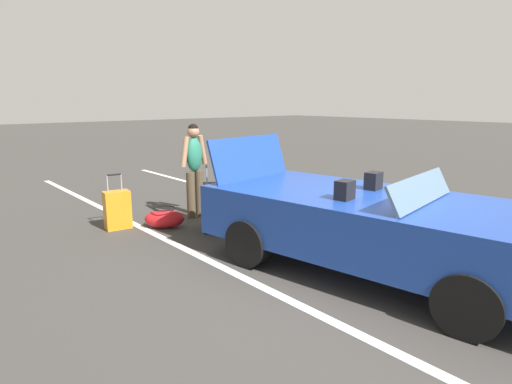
% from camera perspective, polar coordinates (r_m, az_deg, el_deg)
% --- Properties ---
extents(ground_plane, '(80.00, 80.00, 0.00)m').
position_cam_1_polar(ground_plane, '(5.43, 15.16, -10.31)').
color(ground_plane, '#383533').
extents(lot_line_near, '(18.00, 0.12, 0.01)m').
position_cam_1_polar(lot_line_near, '(4.51, 5.52, -14.77)').
color(lot_line_near, silver).
rests_on(lot_line_near, ground_plane).
extents(lot_line_mid, '(18.00, 0.12, 0.01)m').
position_cam_1_polar(lot_line_mid, '(6.59, 22.17, -6.79)').
color(lot_line_mid, silver).
rests_on(lot_line_mid, ground_plane).
extents(lot_line_far, '(18.00, 0.12, 0.01)m').
position_cam_1_polar(lot_line_far, '(9.00, 30.15, -2.60)').
color(lot_line_far, silver).
rests_on(lot_line_far, ground_plane).
extents(convertible_car, '(4.36, 2.39, 1.53)m').
position_cam_1_polar(convertible_car, '(5.17, 17.51, -4.67)').
color(convertible_car, navy).
rests_on(convertible_car, ground_plane).
extents(suitcase_large_black, '(0.55, 0.50, 1.04)m').
position_cam_1_polar(suitcase_large_black, '(6.81, -5.85, -2.07)').
color(suitcase_large_black, black).
rests_on(suitcase_large_black, ground_plane).
extents(suitcase_medium_bright, '(0.29, 0.43, 0.89)m').
position_cam_1_polar(suitcase_medium_bright, '(7.22, -18.10, -2.28)').
color(suitcase_medium_bright, orange).
rests_on(suitcase_medium_bright, ground_plane).
extents(suitcase_small_carryon, '(0.37, 0.39, 0.50)m').
position_cam_1_polar(suitcase_small_carryon, '(8.03, -4.24, -0.75)').
color(suitcase_small_carryon, '#19723F').
rests_on(suitcase_small_carryon, ground_plane).
extents(duffel_bag, '(0.63, 0.69, 0.34)m').
position_cam_1_polar(duffel_bag, '(7.09, -12.17, -3.48)').
color(duffel_bag, red).
rests_on(duffel_bag, ground_plane).
extents(traveler_person, '(0.27, 0.61, 1.65)m').
position_cam_1_polar(traveler_person, '(7.52, -8.28, 3.57)').
color(traveler_person, '#4C3F2D').
rests_on(traveler_person, ground_plane).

